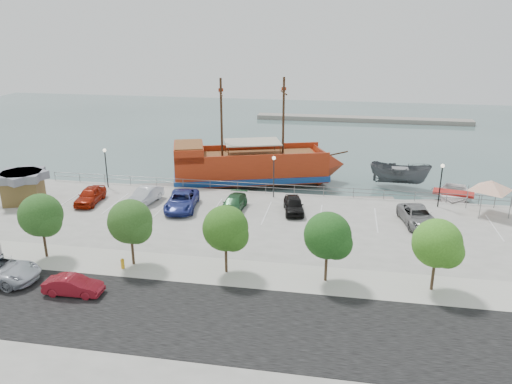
# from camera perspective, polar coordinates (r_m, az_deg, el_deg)

# --- Properties ---
(ground) EXTENTS (160.00, 160.00, 0.00)m
(ground) POSITION_cam_1_polar(r_m,az_deg,el_deg) (45.13, 0.81, -4.49)
(ground) COLOR #3A5753
(street) EXTENTS (100.00, 8.00, 0.04)m
(street) POSITION_cam_1_polar(r_m,az_deg,el_deg) (30.81, -4.20, -14.43)
(street) COLOR black
(street) RESTS_ON land_slab
(sidewalk) EXTENTS (100.00, 4.00, 0.05)m
(sidewalk) POSITION_cam_1_polar(r_m,az_deg,el_deg) (35.83, -1.83, -9.25)
(sidewalk) COLOR #B0AEA0
(sidewalk) RESTS_ON land_slab
(seawall_railing) EXTENTS (50.00, 0.06, 1.00)m
(seawall_railing) POSITION_cam_1_polar(r_m,az_deg,el_deg) (51.80, 2.22, 0.44)
(seawall_railing) COLOR slate
(seawall_railing) RESTS_ON land_slab
(far_shore) EXTENTS (40.00, 3.00, 0.80)m
(far_shore) POSITION_cam_1_polar(r_m,az_deg,el_deg) (97.53, 12.05, 8.14)
(far_shore) COLOR gray
(far_shore) RESTS_ON ground
(pirate_ship) EXTENTS (20.54, 11.26, 12.73)m
(pirate_ship) POSITION_cam_1_polar(r_m,az_deg,el_deg) (57.46, 0.81, 2.95)
(pirate_ship) COLOR #9E2A10
(pirate_ship) RESTS_ON ground
(patrol_boat) EXTENTS (7.18, 4.05, 2.62)m
(patrol_boat) POSITION_cam_1_polar(r_m,az_deg,el_deg) (58.91, 16.08, 1.77)
(patrol_boat) COLOR #4F5257
(patrol_boat) RESTS_ON ground
(speedboat) EXTENTS (6.16, 7.56, 1.37)m
(speedboat) POSITION_cam_1_polar(r_m,az_deg,el_deg) (55.66, 21.58, -0.51)
(speedboat) COLOR white
(speedboat) RESTS_ON ground
(dock_west) EXTENTS (7.36, 3.80, 0.40)m
(dock_west) POSITION_cam_1_polar(r_m,az_deg,el_deg) (57.43, -12.74, 0.45)
(dock_west) COLOR slate
(dock_west) RESTS_ON ground
(dock_mid) EXTENTS (6.79, 2.90, 0.38)m
(dock_mid) POSITION_cam_1_polar(r_m,az_deg,el_deg) (53.18, 12.14, -1.01)
(dock_mid) COLOR gray
(dock_mid) RESTS_ON ground
(dock_east) EXTENTS (7.73, 3.65, 0.43)m
(dock_east) POSITION_cam_1_polar(r_m,az_deg,el_deg) (53.94, 19.54, -1.39)
(dock_east) COLOR gray
(dock_east) RESTS_ON ground
(shed) EXTENTS (4.78, 4.78, 3.08)m
(shed) POSITION_cam_1_polar(r_m,az_deg,el_deg) (53.96, -25.10, 0.62)
(shed) COLOR brown
(shed) RESTS_ON land_slab
(canopy_tent) EXTENTS (5.23, 5.23, 3.68)m
(canopy_tent) POSITION_cam_1_polar(r_m,az_deg,el_deg) (50.25, 25.33, 1.20)
(canopy_tent) COLOR slate
(canopy_tent) RESTS_ON land_slab
(street_sedan) EXTENTS (3.90, 1.48, 1.27)m
(street_sedan) POSITION_cam_1_polar(r_m,az_deg,el_deg) (35.09, -20.16, -10.00)
(street_sedan) COLOR maroon
(street_sedan) RESTS_ON street
(fire_hydrant) EXTENTS (0.28, 0.28, 0.81)m
(fire_hydrant) POSITION_cam_1_polar(r_m,az_deg,el_deg) (37.49, -15.01, -7.86)
(fire_hydrant) COLOR gold
(fire_hydrant) RESTS_ON sidewalk
(lamp_post_left) EXTENTS (0.36, 0.36, 4.28)m
(lamp_post_left) POSITION_cam_1_polar(r_m,az_deg,el_deg) (55.21, -16.81, 3.42)
(lamp_post_left) COLOR black
(lamp_post_left) RESTS_ON land_slab
(lamp_post_mid) EXTENTS (0.36, 0.36, 4.28)m
(lamp_post_mid) POSITION_cam_1_polar(r_m,az_deg,el_deg) (49.85, 2.04, 2.61)
(lamp_post_mid) COLOR black
(lamp_post_mid) RESTS_ON land_slab
(lamp_post_right) EXTENTS (0.36, 0.36, 4.28)m
(lamp_post_right) POSITION_cam_1_polar(r_m,az_deg,el_deg) (50.27, 20.41, 1.54)
(lamp_post_right) COLOR black
(lamp_post_right) RESTS_ON land_slab
(tree_b) EXTENTS (3.30, 3.20, 5.00)m
(tree_b) POSITION_cam_1_polar(r_m,az_deg,el_deg) (39.97, -23.25, -2.63)
(tree_b) COLOR #473321
(tree_b) RESTS_ON sidewalk
(tree_c) EXTENTS (3.30, 3.20, 5.00)m
(tree_c) POSITION_cam_1_polar(r_m,az_deg,el_deg) (36.68, -14.02, -3.49)
(tree_c) COLOR #473321
(tree_c) RESTS_ON sidewalk
(tree_d) EXTENTS (3.30, 3.20, 5.00)m
(tree_d) POSITION_cam_1_polar(r_m,az_deg,el_deg) (34.51, -3.30, -4.37)
(tree_d) COLOR #473321
(tree_d) RESTS_ON sidewalk
(tree_e) EXTENTS (3.30, 3.20, 5.00)m
(tree_e) POSITION_cam_1_polar(r_m,az_deg,el_deg) (33.69, 8.42, -5.16)
(tree_e) COLOR #473321
(tree_e) RESTS_ON sidewalk
(tree_f) EXTENTS (3.30, 3.20, 5.00)m
(tree_f) POSITION_cam_1_polar(r_m,az_deg,el_deg) (34.30, 20.23, -5.73)
(tree_f) COLOR #473321
(tree_f) RESTS_ON sidewalk
(parked_car_a) EXTENTS (2.25, 4.79, 1.58)m
(parked_car_a) POSITION_cam_1_polar(r_m,az_deg,el_deg) (51.46, -18.43, -0.37)
(parked_car_a) COLOR maroon
(parked_car_a) RESTS_ON land_slab
(parked_car_b) EXTENTS (2.37, 4.92, 1.55)m
(parked_car_b) POSITION_cam_1_polar(r_m,az_deg,el_deg) (49.88, -12.57, -0.45)
(parked_car_b) COLOR silver
(parked_car_b) RESTS_ON land_slab
(parked_car_c) EXTENTS (3.45, 6.12, 1.62)m
(parked_car_c) POSITION_cam_1_polar(r_m,az_deg,el_deg) (47.85, -8.48, -0.99)
(parked_car_c) COLOR navy
(parked_car_c) RESTS_ON land_slab
(parked_car_d) EXTENTS (2.08, 4.75, 1.36)m
(parked_car_d) POSITION_cam_1_polar(r_m,az_deg,el_deg) (47.02, -2.58, -1.32)
(parked_car_d) COLOR #23562F
(parked_car_d) RESTS_ON land_slab
(parked_car_e) EXTENTS (2.53, 4.58, 1.47)m
(parked_car_e) POSITION_cam_1_polar(r_m,az_deg,el_deg) (46.59, 4.32, -1.47)
(parked_car_e) COLOR black
(parked_car_e) RESTS_ON land_slab
(parked_car_g) EXTENTS (3.47, 5.81, 1.51)m
(parked_car_g) POSITION_cam_1_polar(r_m,az_deg,el_deg) (45.97, 18.00, -2.65)
(parked_car_g) COLOR gray
(parked_car_g) RESTS_ON land_slab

